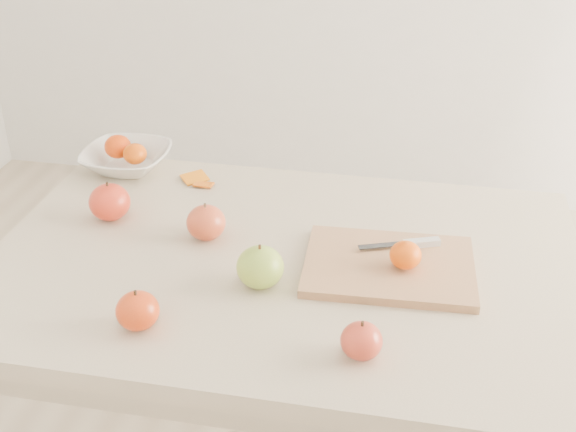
# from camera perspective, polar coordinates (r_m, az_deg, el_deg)

# --- Properties ---
(table) EXTENTS (1.20, 0.80, 0.75)m
(table) POSITION_cam_1_polar(r_m,az_deg,el_deg) (1.52, -0.37, -6.44)
(table) COLOR beige
(table) RESTS_ON ground
(cutting_board) EXTENTS (0.34, 0.26, 0.02)m
(cutting_board) POSITION_cam_1_polar(r_m,az_deg,el_deg) (1.44, 7.98, -3.95)
(cutting_board) COLOR tan
(cutting_board) RESTS_ON table
(board_tangerine) EXTENTS (0.06, 0.06, 0.05)m
(board_tangerine) POSITION_cam_1_polar(r_m,az_deg,el_deg) (1.41, 9.27, -3.07)
(board_tangerine) COLOR #E75308
(board_tangerine) RESTS_ON cutting_board
(fruit_bowl) EXTENTS (0.21, 0.21, 0.05)m
(fruit_bowl) POSITION_cam_1_polar(r_m,az_deg,el_deg) (1.86, -12.61, 4.42)
(fruit_bowl) COLOR white
(fruit_bowl) RESTS_ON table
(bowl_tangerine_near) EXTENTS (0.07, 0.07, 0.06)m
(bowl_tangerine_near) POSITION_cam_1_polar(r_m,az_deg,el_deg) (1.87, -13.30, 5.37)
(bowl_tangerine_near) COLOR #E34208
(bowl_tangerine_near) RESTS_ON fruit_bowl
(bowl_tangerine_far) EXTENTS (0.06, 0.06, 0.05)m
(bowl_tangerine_far) POSITION_cam_1_polar(r_m,az_deg,el_deg) (1.83, -12.00, 4.84)
(bowl_tangerine_far) COLOR #CE5407
(bowl_tangerine_far) RESTS_ON fruit_bowl
(orange_peel_a) EXTENTS (0.07, 0.07, 0.01)m
(orange_peel_a) POSITION_cam_1_polar(r_m,az_deg,el_deg) (1.78, -7.37, 2.90)
(orange_peel_a) COLOR orange
(orange_peel_a) RESTS_ON table
(orange_peel_b) EXTENTS (0.05, 0.04, 0.01)m
(orange_peel_b) POSITION_cam_1_polar(r_m,az_deg,el_deg) (1.75, -6.68, 2.43)
(orange_peel_b) COLOR #D25E0E
(orange_peel_b) RESTS_ON table
(paring_knife) EXTENTS (0.17, 0.07, 0.01)m
(paring_knife) POSITION_cam_1_polar(r_m,az_deg,el_deg) (1.49, 10.01, -2.13)
(paring_knife) COLOR silver
(paring_knife) RESTS_ON cutting_board
(apple_green) EXTENTS (0.09, 0.09, 0.08)m
(apple_green) POSITION_cam_1_polar(r_m,az_deg,el_deg) (1.37, -2.21, -4.05)
(apple_green) COLOR olive
(apple_green) RESTS_ON table
(apple_red_c) EXTENTS (0.08, 0.08, 0.07)m
(apple_red_c) POSITION_cam_1_polar(r_m,az_deg,el_deg) (1.29, -11.80, -7.34)
(apple_red_c) COLOR #A20B06
(apple_red_c) RESTS_ON table
(apple_red_e) EXTENTS (0.07, 0.07, 0.06)m
(apple_red_e) POSITION_cam_1_polar(r_m,az_deg,el_deg) (1.21, 5.82, -9.78)
(apple_red_e) COLOR #A21416
(apple_red_e) RESTS_ON table
(apple_red_a) EXTENTS (0.09, 0.09, 0.08)m
(apple_red_a) POSITION_cam_1_polar(r_m,az_deg,el_deg) (1.63, -13.91, 1.08)
(apple_red_a) COLOR #A8080B
(apple_red_a) RESTS_ON table
(apple_red_b) EXTENTS (0.08, 0.08, 0.07)m
(apple_red_b) POSITION_cam_1_polar(r_m,az_deg,el_deg) (1.52, -6.49, -0.52)
(apple_red_b) COLOR maroon
(apple_red_b) RESTS_ON table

